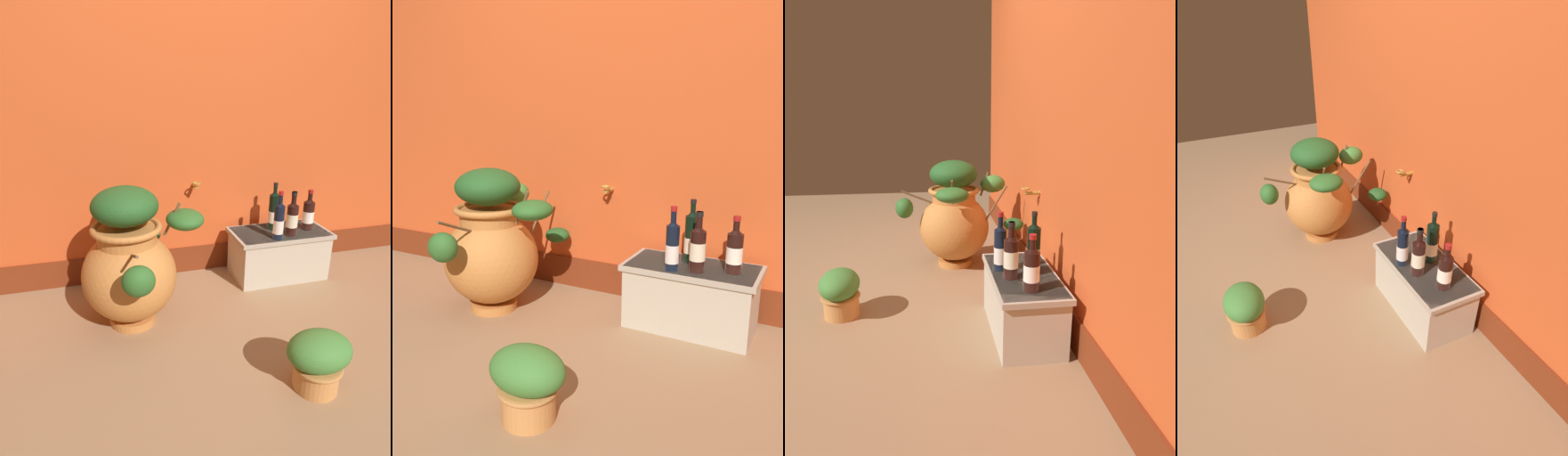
# 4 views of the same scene
# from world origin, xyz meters

# --- Properties ---
(ground_plane) EXTENTS (7.00, 7.00, 0.00)m
(ground_plane) POSITION_xyz_m (0.00, 0.00, 0.00)
(ground_plane) COLOR #9E7A56
(back_wall) EXTENTS (4.40, 0.33, 2.60)m
(back_wall) POSITION_xyz_m (-0.00, 1.20, 1.29)
(back_wall) COLOR #D15123
(back_wall) RESTS_ON ground_plane
(terracotta_urn) EXTENTS (0.70, 0.96, 0.84)m
(terracotta_urn) POSITION_xyz_m (-0.58, 0.57, 0.40)
(terracotta_urn) COLOR #CC7F3D
(terracotta_urn) RESTS_ON ground_plane
(stone_ledge) EXTENTS (0.70, 0.36, 0.35)m
(stone_ledge) POSITION_xyz_m (0.52, 0.86, 0.19)
(stone_ledge) COLOR beige
(stone_ledge) RESTS_ON ground_plane
(wine_bottle_left) EXTENTS (0.08, 0.08, 0.34)m
(wine_bottle_left) POSITION_xyz_m (0.49, 0.92, 0.49)
(wine_bottle_left) COLOR black
(wine_bottle_left) RESTS_ON stone_ledge
(wine_bottle_middle) EXTENTS (0.08, 0.08, 0.31)m
(wine_bottle_middle) POSITION_xyz_m (0.56, 0.78, 0.48)
(wine_bottle_middle) COLOR black
(wine_bottle_middle) RESTS_ON stone_ledge
(wine_bottle_right) EXTENTS (0.07, 0.07, 0.33)m
(wine_bottle_right) POSITION_xyz_m (0.44, 0.74, 0.48)
(wine_bottle_right) COLOR black
(wine_bottle_right) RESTS_ON stone_ledge
(wine_bottle_back) EXTENTS (0.08, 0.08, 0.29)m
(wine_bottle_back) POSITION_xyz_m (0.73, 0.85, 0.47)
(wine_bottle_back) COLOR black
(wine_bottle_back) RESTS_ON stone_ledge
(potted_shrub) EXTENTS (0.31, 0.24, 0.30)m
(potted_shrub) POSITION_xyz_m (0.19, -0.19, 0.16)
(potted_shrub) COLOR #D68E4C
(potted_shrub) RESTS_ON ground_plane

